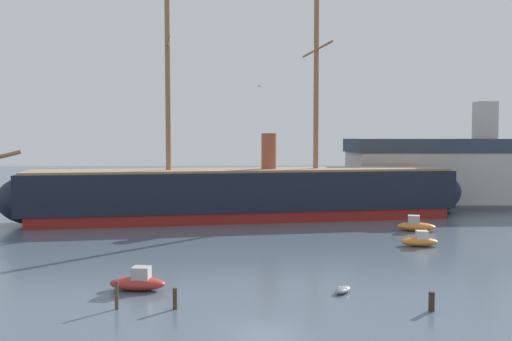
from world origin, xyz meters
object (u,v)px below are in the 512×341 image
at_px(dinghy_foreground_right, 343,290).
at_px(mooring_piling_nearest, 175,299).
at_px(dinghy_far_left, 61,212).
at_px(motorboat_distant_centre, 256,202).
at_px(motorboat_alongside_stern, 416,226).
at_px(mooring_piling_left_pair, 432,301).
at_px(seagull_in_flight, 259,86).
at_px(dockside_warehouse_right, 467,172).
at_px(motorboat_mid_right, 420,241).
at_px(tall_ship, 244,193).
at_px(mooring_piling_right_pair, 117,295).
at_px(motorboat_foreground_left, 138,282).
at_px(dinghy_far_right, 447,212).

relative_size(dinghy_foreground_right, mooring_piling_nearest, 1.43).
relative_size(dinghy_far_left, mooring_piling_nearest, 1.33).
bearing_deg(motorboat_distant_centre, motorboat_alongside_stern, -55.97).
height_order(mooring_piling_left_pair, seagull_in_flight, seagull_in_flight).
height_order(motorboat_distant_centre, dockside_warehouse_right, dockside_warehouse_right).
relative_size(motorboat_mid_right, dockside_warehouse_right, 0.10).
distance_m(dinghy_far_left, motorboat_distant_centre, 31.93).
xyz_separation_m(tall_ship, motorboat_mid_right, (18.43, -20.63, -3.15)).
bearing_deg(motorboat_distant_centre, mooring_piling_left_pair, -81.41).
distance_m(motorboat_alongside_stern, mooring_piling_left_pair, 33.57).
bearing_deg(motorboat_alongside_stern, dinghy_foreground_right, -118.25).
height_order(mooring_piling_right_pair, dockside_warehouse_right, dockside_warehouse_right).
xyz_separation_m(dinghy_far_left, mooring_piling_right_pair, (18.43, -49.85, 0.76)).
bearing_deg(mooring_piling_left_pair, dinghy_foreground_right, 137.50).
bearing_deg(motorboat_distant_centre, motorboat_foreground_left, -102.22).
bearing_deg(dinghy_far_left, tall_ship, -16.22).
xyz_separation_m(dinghy_far_left, dinghy_far_right, (59.74, -2.87, 0.00)).
height_order(dinghy_far_left, mooring_piling_nearest, mooring_piling_nearest).
height_order(dinghy_far_left, motorboat_distant_centre, motorboat_distant_centre).
distance_m(dinghy_foreground_right, dinghy_far_left, 58.05).
height_order(dinghy_far_left, seagull_in_flight, seagull_in_flight).
bearing_deg(seagull_in_flight, dinghy_far_right, 37.46).
distance_m(motorboat_distant_centre, mooring_piling_nearest, 59.22).
height_order(dinghy_foreground_right, mooring_piling_left_pair, mooring_piling_left_pair).
bearing_deg(mooring_piling_nearest, motorboat_alongside_stern, 48.86).
bearing_deg(mooring_piling_left_pair, motorboat_mid_right, 73.07).
bearing_deg(motorboat_distant_centre, mooring_piling_right_pair, -101.89).
bearing_deg(mooring_piling_right_pair, dinghy_far_right, 48.67).
distance_m(tall_ship, mooring_piling_left_pair, 44.68).
bearing_deg(motorboat_mid_right, mooring_piling_right_pair, -143.26).
bearing_deg(mooring_piling_right_pair, mooring_piling_left_pair, -3.70).
height_order(dinghy_far_left, mooring_piling_left_pair, mooring_piling_left_pair).
distance_m(mooring_piling_nearest, dockside_warehouse_right, 72.44).
relative_size(tall_ship, dinghy_foreground_right, 34.74).
relative_size(dinghy_foreground_right, motorboat_mid_right, 0.50).
bearing_deg(tall_ship, motorboat_alongside_stern, -27.10).
relative_size(dinghy_foreground_right, seagull_in_flight, 1.91).
distance_m(motorboat_mid_right, mooring_piling_nearest, 32.16).
relative_size(tall_ship, mooring_piling_nearest, 49.51).
distance_m(motorboat_foreground_left, motorboat_distant_centre, 54.92).
bearing_deg(motorboat_mid_right, seagull_in_flight, 171.10).
height_order(motorboat_alongside_stern, dockside_warehouse_right, dockside_warehouse_right).
distance_m(dinghy_far_left, dockside_warehouse_right, 67.56).
bearing_deg(motorboat_distant_centre, dinghy_far_left, -164.36).
distance_m(motorboat_alongside_stern, mooring_piling_nearest, 41.08).
bearing_deg(dinghy_foreground_right, motorboat_foreground_left, 174.54).
height_order(motorboat_mid_right, motorboat_alongside_stern, motorboat_alongside_stern).
bearing_deg(tall_ship, mooring_piling_left_pair, -74.90).
height_order(motorboat_distant_centre, mooring_piling_nearest, motorboat_distant_centre).
bearing_deg(dockside_warehouse_right, motorboat_distant_centre, 177.24).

